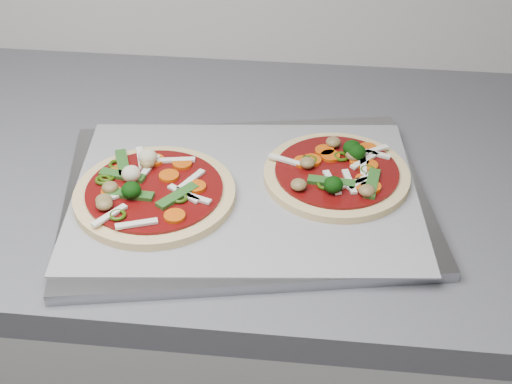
# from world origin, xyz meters

# --- Properties ---
(baking_tray) EXTENTS (0.50, 0.41, 0.01)m
(baking_tray) POSITION_xyz_m (0.67, 1.22, 0.91)
(baking_tray) COLOR gray
(baking_tray) RESTS_ON countertop
(parchment) EXTENTS (0.45, 0.35, 0.00)m
(parchment) POSITION_xyz_m (0.67, 1.22, 0.92)
(parchment) COLOR #9C9CA1
(parchment) RESTS_ON baking_tray
(pizza_left) EXTENTS (0.26, 0.26, 0.03)m
(pizza_left) POSITION_xyz_m (0.56, 1.19, 0.93)
(pizza_left) COLOR #EAD586
(pizza_left) RESTS_ON parchment
(pizza_right) EXTENTS (0.21, 0.21, 0.03)m
(pizza_right) POSITION_xyz_m (0.79, 1.25, 0.93)
(pizza_right) COLOR #EAD586
(pizza_right) RESTS_ON parchment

